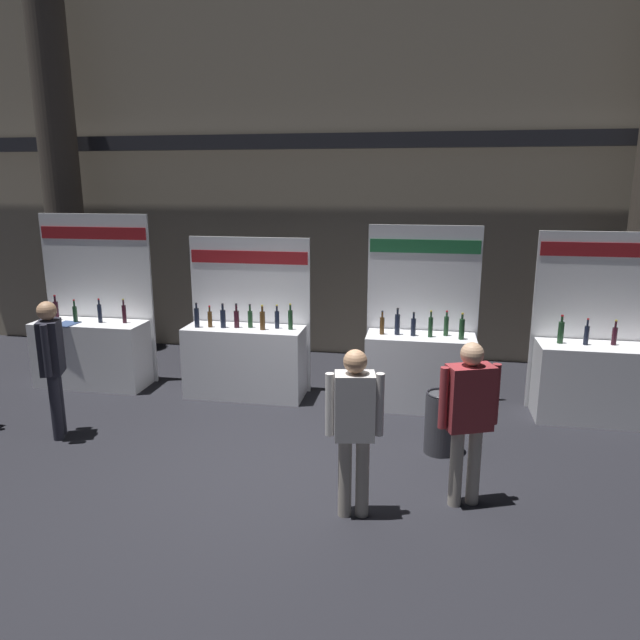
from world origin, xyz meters
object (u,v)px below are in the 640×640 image
Objects in this scene: visitor_0 at (469,410)px; visitor_4 at (354,421)px; exhibitor_booth_1 at (246,355)px; exhibitor_booth_2 at (420,363)px; exhibitor_booth_0 at (93,345)px; trash_bin at (440,422)px; exhibitor_booth_3 at (610,375)px; visitor_1 at (52,359)px.

visitor_4 is (-1.02, -0.38, -0.02)m from visitor_0.
exhibitor_booth_2 is (2.46, -0.01, 0.02)m from exhibitor_booth_1.
exhibitor_booth_0 is 3.54× the size of trash_bin.
exhibitor_booth_3 is 2.55m from trash_bin.
visitor_1 reaches higher than visitor_0.
exhibitor_booth_0 is at bearing 179.59° from exhibitor_booth_1.
exhibitor_booth_1 is at bearing -66.69° from visitor_1.
exhibitor_booth_2 is 2.52m from visitor_0.
exhibitor_booth_2 reaches higher than visitor_0.
exhibitor_booth_1 is (2.40, -0.02, -0.02)m from exhibitor_booth_0.
exhibitor_booth_3 reaches higher than trash_bin.
exhibitor_booth_2 is at bearing -110.94° from visitor_4.
exhibitor_booth_0 is 1.52× the size of visitor_1.
visitor_1 is 3.86m from visitor_4.
exhibitor_booth_3 is (7.27, -0.06, -0.01)m from exhibitor_booth_0.
visitor_1 is (0.60, -1.81, 0.36)m from exhibitor_booth_0.
visitor_0 is 1.01× the size of visitor_4.
exhibitor_booth_3 is 1.43× the size of visitor_1.
visitor_0 is (-1.94, -2.42, 0.35)m from exhibitor_booth_3.
exhibitor_booth_3 reaches higher than visitor_0.
visitor_1 is (-1.80, -1.79, 0.39)m from exhibitor_booth_1.
exhibitor_booth_1 reaches higher than visitor_0.
exhibitor_booth_1 is at bearing 179.76° from exhibitor_booth_2.
exhibitor_booth_2 is 1.46× the size of visitor_1.
exhibitor_booth_1 is at bearing 152.96° from trash_bin.
trash_bin is 0.43× the size of visitor_1.
exhibitor_booth_3 is at bearing 32.13° from trash_bin.
exhibitor_booth_2 is at bearing -88.91° from visitor_1.
visitor_1 is (-6.67, -1.75, 0.38)m from exhibitor_booth_3.
exhibitor_booth_1 reaches higher than trash_bin.
visitor_1 is (-4.73, 0.67, 0.02)m from visitor_0.
exhibitor_booth_2 is 2.91m from visitor_4.
visitor_0 reaches higher than visitor_4.
visitor_0 is at bearing -79.28° from exhibitor_booth_2.
exhibitor_booth_2 reaches higher than visitor_4.
visitor_0 is at bearing -24.97° from exhibitor_booth_0.
trash_bin is 0.45× the size of visitor_4.
exhibitor_booth_3 is (2.41, -0.03, -0.01)m from exhibitor_booth_2.
exhibitor_booth_0 is at bearing 179.55° from exhibitor_booth_3.
visitor_1 reaches higher than trash_bin.
exhibitor_booth_1 is 4.87m from exhibitor_booth_3.
visitor_0 is at bearing -128.68° from exhibitor_booth_3.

